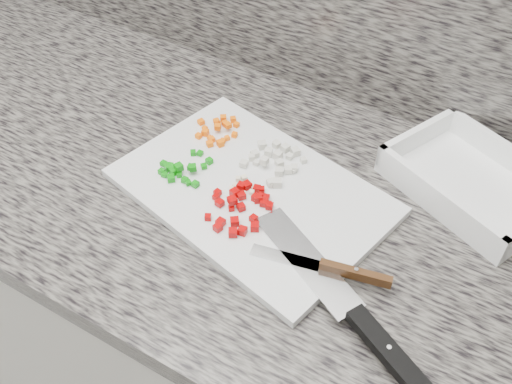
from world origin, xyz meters
TOP-DOWN VIEW (x-y plane):
  - cabinet at (0.00, 1.44)m, footprint 3.92×0.62m
  - countertop at (0.00, 1.44)m, footprint 3.96×0.64m
  - cutting_board at (0.10, 1.43)m, footprint 0.46×0.36m
  - carrot_pile at (-0.02, 1.51)m, footprint 0.08×0.09m
  - onion_pile at (0.10, 1.50)m, footprint 0.09×0.10m
  - green_pepper_pile at (-0.02, 1.40)m, footprint 0.08×0.09m
  - red_pepper_pile at (0.11, 1.38)m, footprint 0.10×0.11m
  - garlic_pile at (0.08, 1.42)m, footprint 0.04×0.05m
  - chef_knife at (0.33, 1.29)m, footprint 0.31×0.19m
  - paring_knife at (0.28, 1.34)m, footprint 0.20×0.06m
  - tray at (0.39, 1.61)m, footprint 0.30×0.26m

SIDE VIEW (x-z plane):
  - cabinet at x=0.00m, z-range 0.00..0.86m
  - countertop at x=0.00m, z-range 0.86..0.90m
  - cutting_board at x=0.10m, z-range 0.90..0.91m
  - tray at x=0.39m, z-range 0.89..0.94m
  - garlic_pile at x=0.08m, z-range 0.91..0.92m
  - chef_knife at x=0.33m, z-range 0.91..0.93m
  - red_pepper_pile at x=0.11m, z-range 0.91..0.93m
  - onion_pile at x=0.10m, z-range 0.91..0.93m
  - carrot_pile at x=-0.02m, z-range 0.91..0.93m
  - paring_knife at x=0.28m, z-range 0.91..0.93m
  - green_pepper_pile at x=-0.02m, z-range 0.91..0.93m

